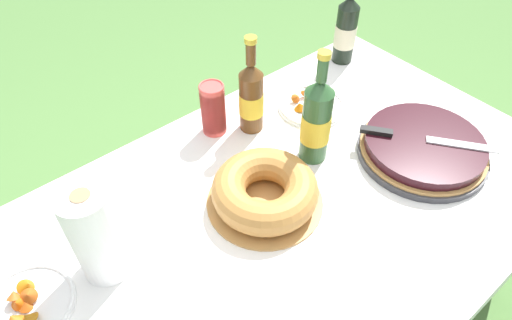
{
  "coord_description": "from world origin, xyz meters",
  "views": [
    {
      "loc": [
        -0.55,
        -0.52,
        1.59
      ],
      "look_at": [
        -0.01,
        0.13,
        0.73
      ],
      "focal_mm": 32.0,
      "sensor_mm": 36.0,
      "label": 1
    }
  ],
  "objects_px": {
    "snack_plate_right": "(311,105)",
    "snack_plate_left": "(27,305)",
    "berry_tart": "(423,148)",
    "cider_bottle_green": "(316,121)",
    "paper_towel_roll": "(96,234)",
    "bundt_cake": "(265,191)",
    "juice_bottle_red": "(346,30)",
    "cup_stack": "(213,109)",
    "serving_knife": "(416,137)",
    "cider_bottle_amber": "(251,97)"
  },
  "relations": [
    {
      "from": "juice_bottle_red",
      "to": "cup_stack",
      "type": "bearing_deg",
      "value": -178.49
    },
    {
      "from": "paper_towel_roll",
      "to": "bundt_cake",
      "type": "bearing_deg",
      "value": -12.36
    },
    {
      "from": "bundt_cake",
      "to": "snack_plate_right",
      "type": "relative_size",
      "value": 1.42
    },
    {
      "from": "juice_bottle_red",
      "to": "snack_plate_right",
      "type": "relative_size",
      "value": 1.51
    },
    {
      "from": "snack_plate_left",
      "to": "snack_plate_right",
      "type": "bearing_deg",
      "value": 5.83
    },
    {
      "from": "cup_stack",
      "to": "snack_plate_right",
      "type": "distance_m",
      "value": 0.32
    },
    {
      "from": "snack_plate_left",
      "to": "paper_towel_roll",
      "type": "distance_m",
      "value": 0.21
    },
    {
      "from": "cup_stack",
      "to": "cider_bottle_amber",
      "type": "bearing_deg",
      "value": -32.66
    },
    {
      "from": "snack_plate_right",
      "to": "cider_bottle_green",
      "type": "bearing_deg",
      "value": -133.85
    },
    {
      "from": "juice_bottle_red",
      "to": "snack_plate_right",
      "type": "xyz_separation_m",
      "value": [
        -0.28,
        -0.13,
        -0.11
      ]
    },
    {
      "from": "bundt_cake",
      "to": "cider_bottle_green",
      "type": "distance_m",
      "value": 0.24
    },
    {
      "from": "cider_bottle_amber",
      "to": "snack_plate_left",
      "type": "bearing_deg",
      "value": -168.69
    },
    {
      "from": "cup_stack",
      "to": "snack_plate_right",
      "type": "xyz_separation_m",
      "value": [
        0.3,
        -0.11,
        -0.07
      ]
    },
    {
      "from": "serving_knife",
      "to": "snack_plate_left",
      "type": "distance_m",
      "value": 1.04
    },
    {
      "from": "snack_plate_right",
      "to": "snack_plate_left",
      "type": "bearing_deg",
      "value": -174.17
    },
    {
      "from": "berry_tart",
      "to": "cider_bottle_amber",
      "type": "relative_size",
      "value": 1.19
    },
    {
      "from": "juice_bottle_red",
      "to": "paper_towel_roll",
      "type": "relative_size",
      "value": 1.27
    },
    {
      "from": "juice_bottle_red",
      "to": "bundt_cake",
      "type": "bearing_deg",
      "value": -153.21
    },
    {
      "from": "serving_knife",
      "to": "cup_stack",
      "type": "distance_m",
      "value": 0.58
    },
    {
      "from": "berry_tart",
      "to": "snack_plate_left",
      "type": "bearing_deg",
      "value": 166.03
    },
    {
      "from": "snack_plate_right",
      "to": "berry_tart",
      "type": "bearing_deg",
      "value": -75.66
    },
    {
      "from": "berry_tart",
      "to": "cider_bottle_amber",
      "type": "height_order",
      "value": "cider_bottle_amber"
    },
    {
      "from": "berry_tart",
      "to": "bundt_cake",
      "type": "relative_size",
      "value": 1.21
    },
    {
      "from": "cup_stack",
      "to": "cider_bottle_amber",
      "type": "distance_m",
      "value": 0.12
    },
    {
      "from": "paper_towel_roll",
      "to": "berry_tart",
      "type": "bearing_deg",
      "value": -15.73
    },
    {
      "from": "cider_bottle_green",
      "to": "serving_knife",
      "type": "bearing_deg",
      "value": -38.33
    },
    {
      "from": "serving_knife",
      "to": "bundt_cake",
      "type": "relative_size",
      "value": 1.05
    },
    {
      "from": "bundt_cake",
      "to": "snack_plate_right",
      "type": "distance_m",
      "value": 0.42
    },
    {
      "from": "serving_knife",
      "to": "cup_stack",
      "type": "xyz_separation_m",
      "value": [
        -0.37,
        0.44,
        0.02
      ]
    },
    {
      "from": "bundt_cake",
      "to": "snack_plate_left",
      "type": "height_order",
      "value": "bundt_cake"
    },
    {
      "from": "snack_plate_left",
      "to": "snack_plate_right",
      "type": "relative_size",
      "value": 0.94
    },
    {
      "from": "berry_tart",
      "to": "cider_bottle_green",
      "type": "bearing_deg",
      "value": 140.27
    },
    {
      "from": "berry_tart",
      "to": "serving_knife",
      "type": "relative_size",
      "value": 1.15
    },
    {
      "from": "cider_bottle_amber",
      "to": "paper_towel_roll",
      "type": "height_order",
      "value": "cider_bottle_amber"
    },
    {
      "from": "serving_knife",
      "to": "juice_bottle_red",
      "type": "relative_size",
      "value": 0.99
    },
    {
      "from": "cup_stack",
      "to": "cider_bottle_amber",
      "type": "xyz_separation_m",
      "value": [
        0.09,
        -0.06,
        0.03
      ]
    },
    {
      "from": "paper_towel_roll",
      "to": "cup_stack",
      "type": "bearing_deg",
      "value": 25.83
    },
    {
      "from": "cup_stack",
      "to": "snack_plate_left",
      "type": "xyz_separation_m",
      "value": [
        -0.65,
        -0.21,
        -0.07
      ]
    },
    {
      "from": "juice_bottle_red",
      "to": "paper_towel_roll",
      "type": "height_order",
      "value": "juice_bottle_red"
    },
    {
      "from": "juice_bottle_red",
      "to": "paper_towel_roll",
      "type": "bearing_deg",
      "value": -167.02
    },
    {
      "from": "juice_bottle_red",
      "to": "cider_bottle_green",
      "type": "bearing_deg",
      "value": -146.76
    },
    {
      "from": "juice_bottle_red",
      "to": "snack_plate_left",
      "type": "bearing_deg",
      "value": -169.65
    },
    {
      "from": "cider_bottle_green",
      "to": "cup_stack",
      "type": "bearing_deg",
      "value": 119.01
    },
    {
      "from": "bundt_cake",
      "to": "berry_tart",
      "type": "bearing_deg",
      "value": -18.57
    },
    {
      "from": "serving_knife",
      "to": "juice_bottle_red",
      "type": "bearing_deg",
      "value": 118.77
    },
    {
      "from": "serving_knife",
      "to": "cider_bottle_amber",
      "type": "bearing_deg",
      "value": 179.15
    },
    {
      "from": "cup_stack",
      "to": "cider_bottle_amber",
      "type": "relative_size",
      "value": 0.53
    },
    {
      "from": "cider_bottle_green",
      "to": "snack_plate_right",
      "type": "height_order",
      "value": "cider_bottle_green"
    },
    {
      "from": "cider_bottle_green",
      "to": "paper_towel_roll",
      "type": "xyz_separation_m",
      "value": [
        -0.61,
        0.04,
        -0.0
      ]
    },
    {
      "from": "juice_bottle_red",
      "to": "snack_plate_right",
      "type": "bearing_deg",
      "value": -155.68
    }
  ]
}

